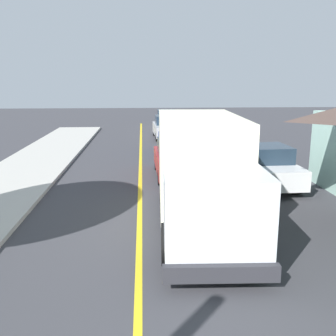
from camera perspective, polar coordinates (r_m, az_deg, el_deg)
name	(u,v)px	position (r m, az deg, el deg)	size (l,w,h in m)	color
centre_line_yellow	(139,228)	(11.53, -4.23, -8.80)	(0.16, 56.00, 0.01)	gold
box_truck	(201,167)	(11.34, 4.90, 0.13)	(2.66, 7.26, 3.20)	#F2EDCC
parked_car_near	(176,159)	(17.33, 1.20, 1.33)	(1.86, 4.43, 1.67)	maroon
parked_car_mid	(175,140)	(22.83, 1.05, 4.14)	(1.80, 4.40, 1.67)	#2D4793
parked_car_far	(166,128)	(28.90, -0.24, 5.99)	(1.96, 4.46, 1.67)	#B7B7BC
parked_car_furthest	(167,120)	(34.47, -0.18, 7.10)	(1.87, 4.43, 1.67)	silver
parked_van_across	(266,166)	(16.41, 14.30, 0.28)	(1.96, 4.46, 1.67)	silver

